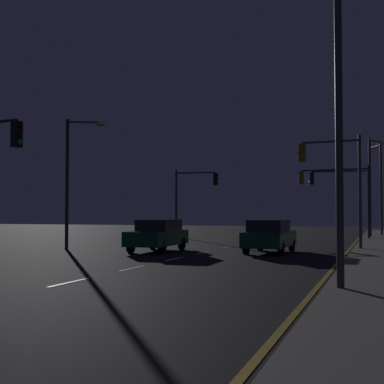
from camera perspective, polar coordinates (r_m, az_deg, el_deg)
The scene contains 14 objects.
ground_plane at distance 22.96m, azimuth -1.43°, elevation -6.96°, with size 112.00×112.00×0.00m, color black.
sidewalk_right at distance 21.50m, azimuth 18.85°, elevation -6.98°, with size 2.32×77.00×0.14m, color gray.
lane_markings_center at distance 26.25m, azimuth 1.27°, elevation -6.35°, with size 0.14×50.00×0.01m.
lane_edge_line at distance 26.54m, azimuth 15.84°, elevation -6.22°, with size 0.14×53.00×0.01m.
car at distance 26.16m, azimuth 8.14°, elevation -4.55°, with size 1.90×4.43×1.57m.
car_oncoming at distance 27.08m, azimuth -3.61°, elevation -4.49°, with size 1.92×4.44×1.57m.
traffic_light_near_left at distance 28.63m, azimuth 14.60°, elevation 2.23°, with size 3.20×0.52×5.67m.
traffic_light_far_right at distance 42.58m, azimuth 0.25°, elevation 0.24°, with size 3.52×0.45×5.31m.
traffic_light_far_center at distance 40.20m, azimuth 14.84°, elevation 0.58°, with size 5.02×0.88×5.11m.
traffic_light_far_left at distance 42.93m, azimuth 15.44°, elevation 0.46°, with size 4.50×0.49×5.20m.
street_lamp_far_end at distance 46.95m, azimuth 19.04°, elevation 1.27°, with size 1.14×2.15×7.46m.
street_lamp_across_street at distance 29.14m, azimuth -12.31°, elevation 2.26°, with size 1.91×0.98×6.83m.
street_lamp_median at distance 13.71m, azimuth 14.30°, elevation 9.98°, with size 1.53×0.66×7.86m.
street_lamp_corner at distance 43.18m, azimuth 18.36°, elevation 1.40°, with size 1.21×1.25×7.37m.
Camera 1 is at (8.02, -3.92, 1.90)m, focal length 50.84 mm.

